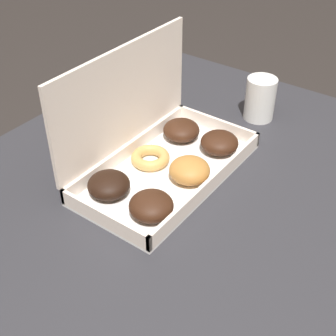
{
  "coord_description": "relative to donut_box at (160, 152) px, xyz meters",
  "views": [
    {
      "loc": [
        -0.62,
        -0.39,
        1.38
      ],
      "look_at": [
        0.03,
        0.09,
        0.76
      ],
      "focal_mm": 50.0,
      "sensor_mm": 36.0,
      "label": 1
    }
  ],
  "objects": [
    {
      "name": "donut_box",
      "position": [
        0.0,
        0.0,
        0.0
      ],
      "size": [
        0.42,
        0.23,
        0.27
      ],
      "color": "white",
      "rests_on": "dining_table"
    },
    {
      "name": "dining_table",
      "position": [
        -0.03,
        -0.11,
        -0.14
      ],
      "size": [
        1.17,
        1.01,
        0.75
      ],
      "color": "#2D2D33",
      "rests_on": "ground_plane"
    },
    {
      "name": "coffee_mug",
      "position": [
        0.33,
        -0.07,
        0.01
      ],
      "size": [
        0.08,
        0.08,
        0.11
      ],
      "color": "white",
      "rests_on": "dining_table"
    }
  ]
}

